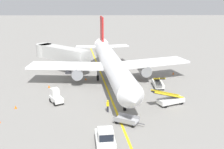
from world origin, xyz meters
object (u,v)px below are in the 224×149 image
(safety_cone_wingtip_left, at_px, (49,86))
(ground_crew_marshaller, at_px, (108,106))
(safety_cone_tail_area, at_px, (173,73))
(jet_bridge, at_px, (59,53))
(safety_cone_nose_right, at_px, (86,79))
(airliner, at_px, (111,63))
(baggage_cart_loaded, at_px, (127,120))
(safety_cone_nose_left, at_px, (16,107))
(belt_loader_aft_hold, at_px, (158,83))
(belt_loader_forward_hold, at_px, (170,99))
(baggage_tug_near_wing, at_px, (56,97))
(pushback_tug, at_px, (105,138))

(safety_cone_wingtip_left, bearing_deg, ground_crew_marshaller, -45.42)
(safety_cone_tail_area, bearing_deg, jet_bridge, 171.98)
(ground_crew_marshaller, relative_size, safety_cone_nose_right, 3.86)
(airliner, relative_size, safety_cone_nose_right, 80.24)
(baggage_cart_loaded, xyz_separation_m, safety_cone_nose_left, (-14.74, 4.77, -0.25))
(airliner, distance_m, belt_loader_aft_hold, 8.57)
(safety_cone_nose_left, bearing_deg, belt_loader_aft_hold, 21.86)
(jet_bridge, height_order, safety_cone_nose_right, jet_bridge)
(belt_loader_forward_hold, height_order, safety_cone_nose_right, belt_loader_forward_hold)
(safety_cone_wingtip_left, relative_size, safety_cone_tail_area, 1.00)
(belt_loader_aft_hold, bearing_deg, baggage_tug_near_wing, -157.66)
(ground_crew_marshaller, height_order, safety_cone_nose_right, ground_crew_marshaller)
(safety_cone_tail_area, bearing_deg, belt_loader_aft_hold, -119.44)
(jet_bridge, relative_size, safety_cone_nose_left, 26.16)
(baggage_tug_near_wing, xyz_separation_m, safety_cone_nose_left, (-5.15, -1.91, -0.71))
(safety_cone_nose_left, height_order, safety_cone_wingtip_left, same)
(jet_bridge, height_order, safety_cone_nose_left, jet_bridge)
(airliner, xyz_separation_m, safety_cone_nose_right, (-4.53, 1.47, -3.20))
(baggage_tug_near_wing, height_order, safety_cone_wingtip_left, baggage_tug_near_wing)
(baggage_tug_near_wing, bearing_deg, safety_cone_wingtip_left, 109.40)
(pushback_tug, height_order, belt_loader_aft_hold, belt_loader_aft_hold)
(airliner, distance_m, jet_bridge, 12.91)
(jet_bridge, bearing_deg, safety_cone_nose_left, -98.59)
(airliner, distance_m, baggage_tug_near_wing, 12.39)
(belt_loader_forward_hold, xyz_separation_m, belt_loader_aft_hold, (-0.42, 7.32, 0.00))
(airliner, relative_size, safety_cone_tail_area, 80.24)
(belt_loader_aft_hold, height_order, safety_cone_tail_area, belt_loader_aft_hold)
(baggage_cart_loaded, xyz_separation_m, ground_crew_marshaller, (-2.24, 3.43, 0.44))
(airliner, relative_size, belt_loader_aft_hold, 7.01)
(safety_cone_nose_left, bearing_deg, jet_bridge, 81.41)
(airliner, height_order, pushback_tug, airliner)
(pushback_tug, distance_m, safety_cone_nose_right, 22.79)
(belt_loader_forward_hold, height_order, baggage_cart_loaded, belt_loader_forward_hold)
(airliner, height_order, baggage_cart_loaded, airliner)
(safety_cone_nose_right, bearing_deg, safety_cone_nose_left, -124.45)
(safety_cone_nose_left, bearing_deg, safety_cone_tail_area, 32.24)
(pushback_tug, relative_size, safety_cone_nose_right, 8.59)
(pushback_tug, xyz_separation_m, safety_cone_wingtip_left, (-9.39, 18.40, -0.77))
(airliner, height_order, safety_cone_nose_right, airliner)
(pushback_tug, bearing_deg, safety_cone_wingtip_left, 117.03)
(belt_loader_forward_hold, distance_m, belt_loader_aft_hold, 7.33)
(jet_bridge, relative_size, safety_cone_nose_right, 26.16)
(airliner, bearing_deg, baggage_cart_loaded, -84.16)
(safety_cone_nose_left, bearing_deg, baggage_cart_loaded, -17.93)
(ground_crew_marshaller, bearing_deg, safety_cone_tail_area, 53.85)
(jet_bridge, xyz_separation_m, belt_loader_aft_hold, (17.96, -10.54, -2.77))
(safety_cone_wingtip_left, bearing_deg, safety_cone_nose_left, -108.61)
(baggage_cart_loaded, bearing_deg, safety_cone_nose_right, 109.55)
(baggage_cart_loaded, bearing_deg, safety_cone_wingtip_left, 131.98)
(ground_crew_marshaller, bearing_deg, baggage_tug_near_wing, 156.10)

